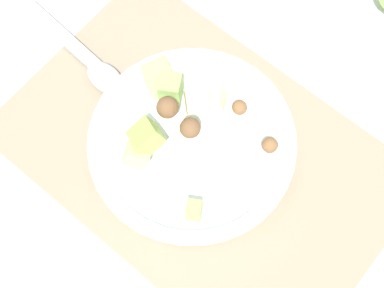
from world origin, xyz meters
TOP-DOWN VIEW (x-y plane):
  - ground_plane at (0.00, 0.00)m, footprint 2.40×2.40m
  - placemat at (0.00, 0.00)m, footprint 0.48×0.32m
  - salad_bowl at (-0.01, -0.01)m, footprint 0.25×0.25m
  - serving_spoon at (-0.20, 0.01)m, footprint 0.19×0.04m

SIDE VIEW (x-z plane):
  - ground_plane at x=0.00m, z-range 0.00..0.00m
  - placemat at x=0.00m, z-range 0.00..0.01m
  - serving_spoon at x=-0.20m, z-range 0.00..0.02m
  - salad_bowl at x=-0.01m, z-range -0.01..0.09m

